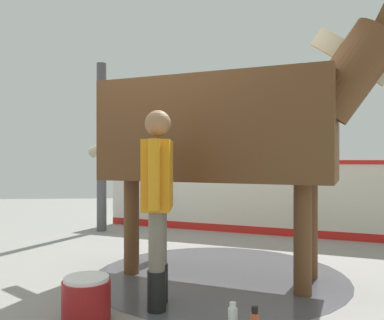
% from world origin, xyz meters
% --- Properties ---
extents(ground_plane, '(16.00, 16.00, 0.02)m').
position_xyz_m(ground_plane, '(0.00, 0.00, -0.01)').
color(ground_plane, gray).
extents(wet_patch, '(2.60, 2.60, 0.00)m').
position_xyz_m(wet_patch, '(-0.38, 0.24, 0.00)').
color(wet_patch, '#4C4C54').
rests_on(wet_patch, ground).
extents(barrier_wall, '(5.15, 2.63, 1.18)m').
position_xyz_m(barrier_wall, '(-1.46, -1.93, 0.55)').
color(barrier_wall, silver).
rests_on(barrier_wall, ground).
extents(roof_post_far, '(0.16, 0.16, 2.79)m').
position_xyz_m(roof_post_far, '(1.20, -2.46, 1.40)').
color(roof_post_far, '#4C4C51').
rests_on(roof_post_far, ground).
extents(horse, '(3.36, 2.01, 2.61)m').
position_xyz_m(horse, '(-0.49, 0.29, 1.51)').
color(horse, brown).
rests_on(horse, ground).
extents(handler, '(0.26, 0.65, 1.60)m').
position_xyz_m(handler, '(0.24, 1.06, 0.91)').
color(handler, black).
rests_on(handler, ground).
extents(wash_bucket, '(0.36, 0.36, 0.32)m').
position_xyz_m(wash_bucket, '(0.77, 1.30, 0.16)').
color(wash_bucket, maroon).
rests_on(wash_bucket, ground).
extents(bottle_shampoo, '(0.07, 0.07, 0.23)m').
position_xyz_m(bottle_shampoo, '(-0.27, 1.65, 0.10)').
color(bottle_shampoo, white).
rests_on(bottle_shampoo, ground).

